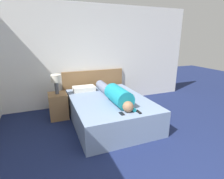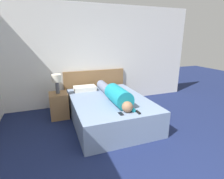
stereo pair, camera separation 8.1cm
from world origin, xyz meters
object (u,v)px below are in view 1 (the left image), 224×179
(table_lamp, at_px, (56,80))
(pillow_near_headboard, at_px, (84,89))
(bed, at_px, (109,110))
(cell_phone, at_px, (122,114))
(nightstand, at_px, (58,106))
(person_lying, at_px, (115,94))
(tv_remote, at_px, (139,112))

(table_lamp, distance_m, pillow_near_headboard, 0.74)
(bed, distance_m, cell_phone, 0.85)
(bed, distance_m, nightstand, 1.17)
(pillow_near_headboard, bearing_deg, table_lamp, -163.22)
(table_lamp, height_order, person_lying, table_lamp)
(nightstand, xyz_separation_m, cell_phone, (0.94, -1.39, 0.23))
(bed, relative_size, cell_phone, 15.99)
(nightstand, height_order, tv_remote, nightstand)
(person_lying, relative_size, tv_remote, 11.37)
(nightstand, bearing_deg, table_lamp, 0.00)
(pillow_near_headboard, bearing_deg, bed, -64.64)
(tv_remote, xyz_separation_m, cell_phone, (-0.30, 0.05, -0.01))
(table_lamp, relative_size, cell_phone, 3.31)
(nightstand, relative_size, table_lamp, 1.34)
(table_lamp, distance_m, cell_phone, 1.71)
(cell_phone, bearing_deg, table_lamp, 124.12)
(table_lamp, xyz_separation_m, tv_remote, (1.24, -1.44, -0.35))
(pillow_near_headboard, relative_size, tv_remote, 3.52)
(bed, xyz_separation_m, tv_remote, (0.22, -0.86, 0.27))
(person_lying, bearing_deg, pillow_near_headboard, 114.97)
(bed, height_order, nightstand, nightstand)
(person_lying, relative_size, cell_phone, 13.12)
(person_lying, xyz_separation_m, tv_remote, (0.16, -0.71, -0.13))
(bed, relative_size, tv_remote, 13.86)
(bed, bearing_deg, tv_remote, -75.51)
(tv_remote, bearing_deg, pillow_near_headboard, 109.85)
(cell_phone, bearing_deg, person_lying, 78.10)
(nightstand, height_order, person_lying, person_lying)
(nightstand, height_order, table_lamp, table_lamp)
(table_lamp, xyz_separation_m, cell_phone, (0.94, -1.39, -0.36))
(pillow_near_headboard, bearing_deg, tv_remote, -70.15)
(pillow_near_headboard, bearing_deg, person_lying, -65.03)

